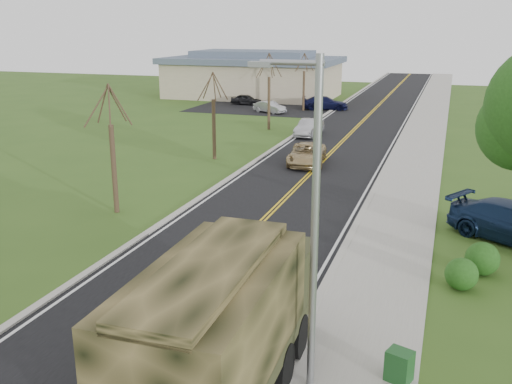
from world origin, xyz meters
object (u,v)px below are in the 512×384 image
at_px(military_truck, 223,318).
at_px(utility_box_near, 399,366).
at_px(sedan_silver, 309,128).
at_px(suv_champagne, 307,154).

height_order(military_truck, utility_box_near, military_truck).
relative_size(sedan_silver, utility_box_near, 5.12).
height_order(suv_champagne, utility_box_near, suv_champagne).
distance_m(military_truck, utility_box_near, 4.64).
relative_size(suv_champagne, utility_box_near, 5.94).
height_order(sedan_silver, utility_box_near, sedan_silver).
xyz_separation_m(military_truck, sedan_silver, (-6.20, 33.75, -1.51)).
relative_size(military_truck, utility_box_near, 9.64).
distance_m(sedan_silver, utility_box_near, 33.27).
bearing_deg(sedan_silver, suv_champagne, -74.09).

